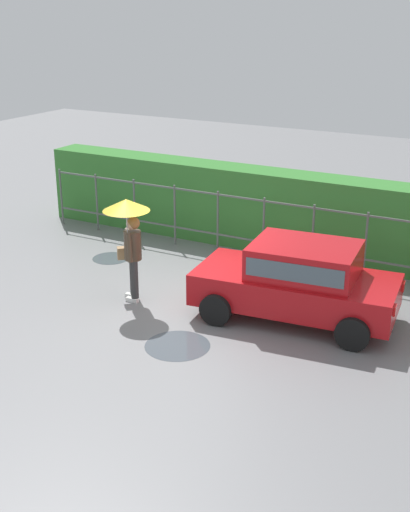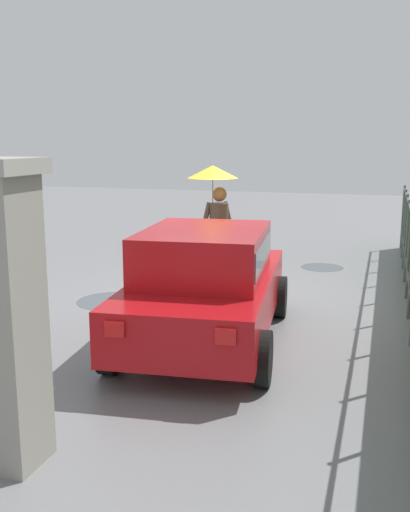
# 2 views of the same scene
# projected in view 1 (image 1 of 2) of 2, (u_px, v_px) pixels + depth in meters

# --- Properties ---
(ground_plane) EXTENTS (40.00, 40.00, 0.00)m
(ground_plane) POSITION_uv_depth(u_px,v_px,m) (201.00, 307.00, 13.07)
(ground_plane) COLOR slate
(car) EXTENTS (3.87, 2.17, 1.48)m
(car) POSITION_uv_depth(u_px,v_px,m) (299.00, 279.00, 12.34)
(car) COLOR #B71116
(car) RESTS_ON ground
(pedestrian) EXTENTS (0.90, 0.90, 2.11)m
(pedestrian) POSITION_uv_depth(u_px,v_px,m) (129.00, 227.00, 12.86)
(pedestrian) COLOR #333333
(pedestrian) RESTS_ON ground
(fence_section) EXTENTS (11.80, 0.05, 1.50)m
(fence_section) POSITION_uv_depth(u_px,v_px,m) (264.00, 226.00, 15.21)
(fence_section) COLOR #59605B
(fence_section) RESTS_ON ground
(hedge_row) EXTENTS (12.75, 0.90, 1.90)m
(hedge_row) POSITION_uv_depth(u_px,v_px,m) (279.00, 211.00, 15.87)
(hedge_row) COLOR #387F33
(hedge_row) RESTS_ON ground
(puddle_near) EXTENTS (1.14, 1.14, 0.00)m
(puddle_near) POSITION_uv_depth(u_px,v_px,m) (177.00, 346.00, 11.60)
(puddle_near) COLOR #4C545B
(puddle_near) RESTS_ON ground
(puddle_far) EXTENTS (0.86, 0.86, 0.00)m
(puddle_far) POSITION_uv_depth(u_px,v_px,m) (111.00, 258.00, 15.62)
(puddle_far) COLOR #4C545B
(puddle_far) RESTS_ON ground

